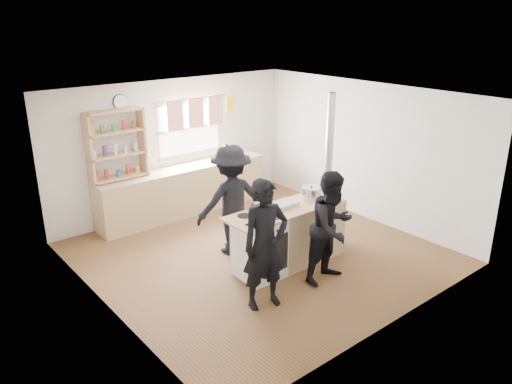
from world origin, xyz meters
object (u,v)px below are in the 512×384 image
at_px(person_near_right, 332,227).
at_px(person_far, 231,200).
at_px(thermos, 226,152).
at_px(stockpot_stove, 259,205).
at_px(bread_board, 330,193).
at_px(person_near_left, 265,245).
at_px(skillet_greens, 264,219).
at_px(flue_heater, 326,207).
at_px(stockpot_counter, 311,193).
at_px(roast_tray, 284,204).
at_px(cooking_island, 290,235).

distance_m(person_near_right, person_far, 1.69).
bearing_deg(thermos, stockpot_stove, -116.77).
xyz_separation_m(bread_board, person_near_left, (-1.81, -0.57, -0.12)).
relative_size(bread_board, person_near_left, 0.19).
bearing_deg(stockpot_stove, person_near_left, -125.10).
xyz_separation_m(skillet_greens, person_far, (0.22, 1.06, -0.08)).
bearing_deg(stockpot_stove, flue_heater, -2.82).
distance_m(person_near_left, person_far, 1.63).
xyz_separation_m(stockpot_counter, person_far, (-0.88, 0.87, -0.15)).
height_order(thermos, skillet_greens, thermos).
relative_size(person_near_left, person_far, 0.99).
distance_m(skillet_greens, flue_heater, 1.63).
bearing_deg(roast_tray, stockpot_stove, 162.13).
relative_size(stockpot_counter, person_near_left, 0.17).
height_order(thermos, person_near_left, person_near_left).
relative_size(thermos, person_far, 0.15).
bearing_deg(stockpot_counter, bread_board, -14.25).
relative_size(roast_tray, stockpot_stove, 1.86).
bearing_deg(flue_heater, stockpot_counter, -167.37).
height_order(stockpot_counter, flue_heater, flue_heater).
bearing_deg(person_far, person_near_left, 78.59).
bearing_deg(bread_board, thermos, 88.58).
bearing_deg(stockpot_counter, cooking_island, -177.52).
distance_m(thermos, cooking_island, 2.95).
height_order(stockpot_counter, person_far, person_far).
distance_m(thermos, person_near_left, 3.89).
height_order(person_near_right, person_far, person_far).
bearing_deg(bread_board, stockpot_counter, 165.75).
bearing_deg(bread_board, person_near_left, -162.54).
xyz_separation_m(roast_tray, person_near_left, (-0.96, -0.70, -0.10)).
xyz_separation_m(cooking_island, skillet_greens, (-0.65, -0.17, 0.49)).
distance_m(skillet_greens, person_far, 1.09).
height_order(stockpot_stove, person_near_right, person_near_right).
relative_size(skillet_greens, person_near_right, 0.17).
relative_size(stockpot_counter, person_far, 0.17).
bearing_deg(stockpot_stove, person_near_right, -57.69).
bearing_deg(skillet_greens, bread_board, 4.33).
xyz_separation_m(skillet_greens, roast_tray, (0.59, 0.24, 0.01)).
bearing_deg(cooking_island, thermos, 72.83).
bearing_deg(skillet_greens, stockpot_counter, 9.96).
xyz_separation_m(stockpot_stove, bread_board, (1.23, -0.26, -0.02)).
xyz_separation_m(thermos, person_near_left, (-1.88, -3.41, -0.17)).
relative_size(skillet_greens, person_far, 0.16).
relative_size(thermos, bread_board, 0.80).
relative_size(thermos, stockpot_counter, 0.90).
bearing_deg(person_far, stockpot_counter, 145.50).
xyz_separation_m(thermos, flue_heater, (0.07, -2.65, -0.38)).
distance_m(thermos, flue_heater, 2.67).
bearing_deg(person_near_left, flue_heater, 33.31).
relative_size(stockpot_stove, flue_heater, 0.08).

